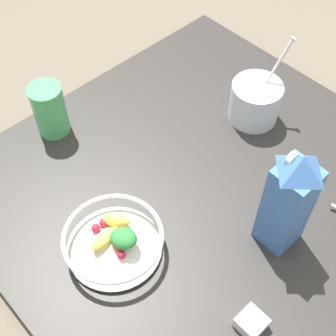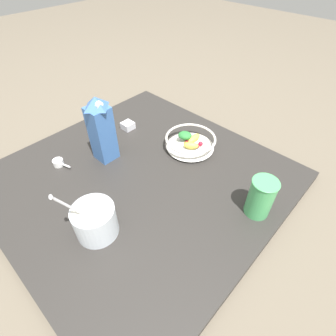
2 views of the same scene
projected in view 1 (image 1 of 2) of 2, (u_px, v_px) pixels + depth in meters
name	position (u px, v px, depth m)	size (l,w,h in m)	color
ground_plane	(208.00, 196.00, 1.16)	(6.00, 6.00, 0.00)	#665B4C
countertop	(209.00, 193.00, 1.14)	(1.01, 1.01, 0.03)	#2D2B28
fruit_bowl	(114.00, 241.00, 1.00)	(0.22, 0.22, 0.08)	silver
milk_carton	(289.00, 201.00, 0.94)	(0.08, 0.08, 0.28)	#3D6BB2
yogurt_tub	(255.00, 100.00, 1.23)	(0.16, 0.13, 0.23)	silver
drinking_cup	(49.00, 109.00, 1.19)	(0.09, 0.09, 0.15)	#4CB266
spice_jar	(251.00, 323.00, 0.92)	(0.05, 0.05, 0.03)	silver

